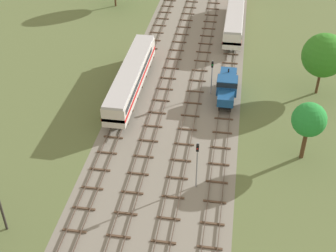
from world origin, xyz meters
TOP-DOWN VIEW (x-y plane):
  - ground_plane at (0.00, 56.00)m, footprint 480.00×480.00m
  - ballast_bed at (0.00, 56.00)m, footprint 17.01×176.00m
  - track_far_left at (-6.51, 57.00)m, footprint 2.40×126.00m
  - track_left at (-2.17, 57.00)m, footprint 2.40×126.00m
  - track_centre_left at (2.17, 57.00)m, footprint 2.40×126.00m
  - track_centre at (6.51, 57.00)m, footprint 2.40×126.00m
  - diesel_railcar_far_left_nearest at (-6.51, 62.89)m, footprint 2.96×20.50m
  - shunter_loco_centre_near at (6.51, 63.48)m, footprint 2.74×8.46m
  - diesel_railcar_centre_mid at (6.51, 85.80)m, footprint 2.96×20.50m
  - signal_post_near at (4.34, 45.53)m, footprint 0.28×0.47m
  - signal_post_mid at (4.34, 64.22)m, footprint 0.28×0.47m
  - lineside_tree_1 at (15.79, 52.30)m, footprint 3.84×3.84m
  - lineside_tree_2 at (18.77, 66.88)m, footprint 5.87×5.87m

SIDE VIEW (x-z plane):
  - ground_plane at x=0.00m, z-range 0.00..0.00m
  - ballast_bed at x=0.00m, z-range 0.00..0.01m
  - track_far_left at x=-6.51m, z-range -0.01..0.28m
  - track_left at x=-2.17m, z-range -0.01..0.28m
  - track_centre_left at x=2.17m, z-range -0.01..0.28m
  - track_centre at x=6.51m, z-range -0.01..0.28m
  - shunter_loco_centre_near at x=6.51m, z-range 0.46..3.56m
  - diesel_railcar_far_left_nearest at x=-6.51m, z-range 0.70..4.50m
  - diesel_railcar_centre_mid at x=6.51m, z-range 0.70..4.50m
  - signal_post_mid at x=4.34m, z-range 0.71..5.93m
  - signal_post_near at x=4.34m, z-range 0.76..6.65m
  - lineside_tree_1 at x=15.79m, z-range 1.64..8.85m
  - lineside_tree_2 at x=18.77m, z-range 1.44..10.19m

